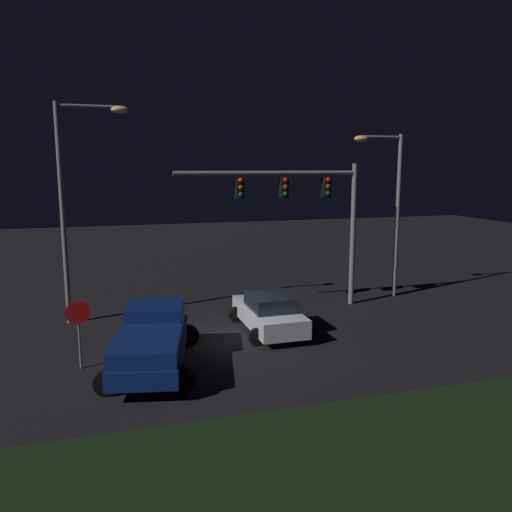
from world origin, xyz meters
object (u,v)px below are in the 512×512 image
Objects in this scene: pickup_truck at (152,336)px; car_sedan at (269,313)px; street_lamp_left at (76,188)px; street_lamp_right at (389,196)px; stop_sign at (78,321)px; traffic_signal_gantry at (304,200)px.

car_sedan is (4.70, 2.36, -0.26)m from pickup_truck.
street_lamp_left is 14.27m from street_lamp_right.
car_sedan is 1.98× the size of stop_sign.
pickup_truck is at bearing -144.41° from traffic_signal_gantry.
street_lamp_right is at bearing -51.68° from pickup_truck.
street_lamp_left is at bearing 63.80° from car_sedan.
stop_sign is (0.09, -5.31, -3.97)m from street_lamp_left.
car_sedan is 9.14m from street_lamp_right.
pickup_truck is 5.26m from car_sedan.
stop_sign is (-6.93, -1.90, 0.82)m from car_sedan.
traffic_signal_gantry is 0.94× the size of street_lamp_left.
traffic_signal_gantry is 4.77m from street_lamp_right.
traffic_signal_gantry is 9.60m from street_lamp_left.
car_sedan is 5.63m from traffic_signal_gantry.
street_lamp_right is at bearing 0.81° from street_lamp_left.
street_lamp_right reaches higher than pickup_truck.
street_lamp_right is at bearing 21.26° from stop_sign.
traffic_signal_gantry reaches higher than stop_sign.
traffic_signal_gantry is at bearing -3.55° from street_lamp_left.
pickup_truck is 13.93m from street_lamp_right.
pickup_truck is 0.72× the size of street_lamp_right.
car_sedan is 7.24m from stop_sign.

